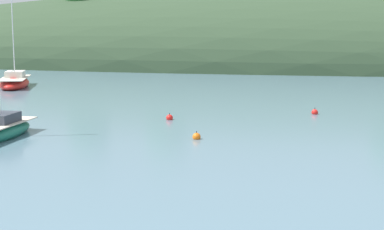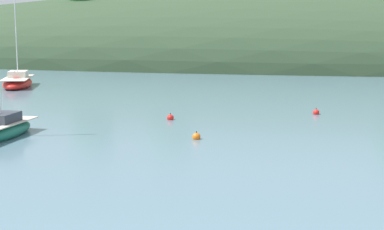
{
  "view_description": "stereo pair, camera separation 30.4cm",
  "coord_description": "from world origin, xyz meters",
  "px_view_note": "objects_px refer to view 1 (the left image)",
  "views": [
    {
      "loc": [
        6.32,
        -11.88,
        6.16
      ],
      "look_at": [
        0.0,
        20.0,
        1.2
      ],
      "focal_mm": 56.78,
      "sensor_mm": 36.0,
      "label": 1
    },
    {
      "loc": [
        6.62,
        -11.82,
        6.16
      ],
      "look_at": [
        0.0,
        20.0,
        1.2
      ],
      "focal_mm": 56.78,
      "sensor_mm": 36.0,
      "label": 2
    }
  ],
  "objects_px": {
    "sailboat_cream_ketch": "(15,82)",
    "mooring_buoy_channel": "(315,112)",
    "mooring_buoy_outer": "(197,137)",
    "mooring_buoy_inner": "(170,118)"
  },
  "relations": [
    {
      "from": "mooring_buoy_channel",
      "to": "mooring_buoy_outer",
      "type": "relative_size",
      "value": 1.0
    },
    {
      "from": "sailboat_cream_ketch",
      "to": "mooring_buoy_channel",
      "type": "xyz_separation_m",
      "value": [
        28.39,
        -12.22,
        -0.33
      ]
    },
    {
      "from": "mooring_buoy_inner",
      "to": "mooring_buoy_outer",
      "type": "bearing_deg",
      "value": -64.31
    },
    {
      "from": "sailboat_cream_ketch",
      "to": "mooring_buoy_outer",
      "type": "xyz_separation_m",
      "value": [
        22.17,
        -22.55,
        -0.33
      ]
    },
    {
      "from": "mooring_buoy_inner",
      "to": "mooring_buoy_outer",
      "type": "xyz_separation_m",
      "value": [
        2.92,
        -6.08,
        0.0
      ]
    },
    {
      "from": "sailboat_cream_ketch",
      "to": "mooring_buoy_outer",
      "type": "height_order",
      "value": "sailboat_cream_ketch"
    },
    {
      "from": "mooring_buoy_outer",
      "to": "sailboat_cream_ketch",
      "type": "bearing_deg",
      "value": 134.52
    },
    {
      "from": "sailboat_cream_ketch",
      "to": "mooring_buoy_channel",
      "type": "height_order",
      "value": "sailboat_cream_ketch"
    },
    {
      "from": "sailboat_cream_ketch",
      "to": "mooring_buoy_outer",
      "type": "distance_m",
      "value": 31.63
    },
    {
      "from": "mooring_buoy_inner",
      "to": "mooring_buoy_outer",
      "type": "distance_m",
      "value": 6.75
    }
  ]
}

